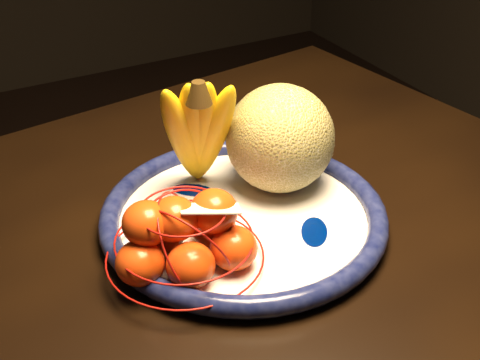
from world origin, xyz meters
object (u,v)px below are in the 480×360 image
dining_table (113,326)px  fruit_bowl (243,217)px  banana_bunch (198,128)px  mandarin_bag (185,237)px  cantaloupe (280,138)px

dining_table → fruit_bowl: 0.23m
dining_table → banana_bunch: 0.29m
dining_table → banana_bunch: bearing=22.2°
fruit_bowl → mandarin_bag: (-0.11, -0.05, 0.04)m
dining_table → cantaloupe: (0.29, 0.07, 0.17)m
cantaloupe → mandarin_bag: cantaloupe is taller
banana_bunch → mandarin_bag: 0.18m
fruit_bowl → cantaloupe: (0.09, 0.05, 0.08)m
dining_table → mandarin_bag: 0.17m
banana_bunch → mandarin_bag: (-0.09, -0.14, -0.06)m
dining_table → banana_bunch: (0.18, 0.11, 0.20)m
dining_table → mandarin_bag: size_ratio=6.20×
dining_table → mandarin_bag: (0.09, -0.04, 0.14)m
mandarin_bag → dining_table: bearing=159.4°
banana_bunch → cantaloupe: bearing=-0.3°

